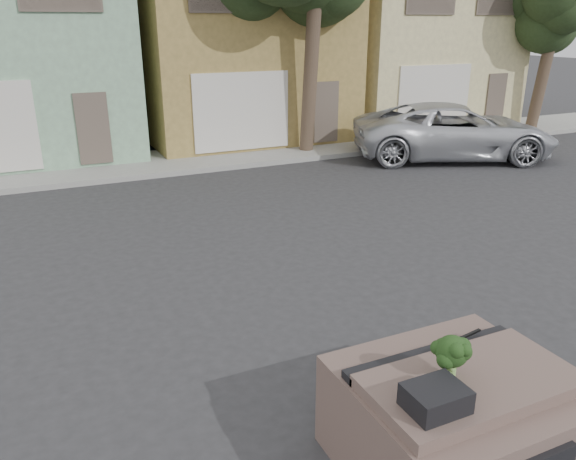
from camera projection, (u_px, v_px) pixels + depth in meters
ground_plane at (309, 325)px, 8.01m from camera, size 120.00×120.00×0.00m
sidewalk at (151, 164)px, 16.91m from camera, size 40.00×3.00×0.15m
townhouse_mint at (2, 33)px, 17.65m from camera, size 7.20×8.20×7.55m
townhouse_tan at (228, 31)px, 20.62m from camera, size 7.20×8.20×7.55m
townhouse_beige at (397, 30)px, 23.59m from camera, size 7.20×8.20×7.55m
silver_pickup at (451, 158)px, 17.91m from camera, size 6.85×5.11×1.73m
tree_near at (311, 16)px, 16.85m from camera, size 4.40×4.00×8.50m
tree_far at (545, 53)px, 21.25m from camera, size 3.20×3.00×6.00m
car_dashboard at (455, 419)px, 5.27m from camera, size 2.00×1.80×1.12m
instrument_hump at (436, 398)px, 4.51m from camera, size 0.48×0.38×0.20m
wiper_arm at (457, 340)px, 5.50m from camera, size 0.69×0.15×0.02m
broccoli at (451, 357)px, 4.87m from camera, size 0.46×0.46×0.42m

